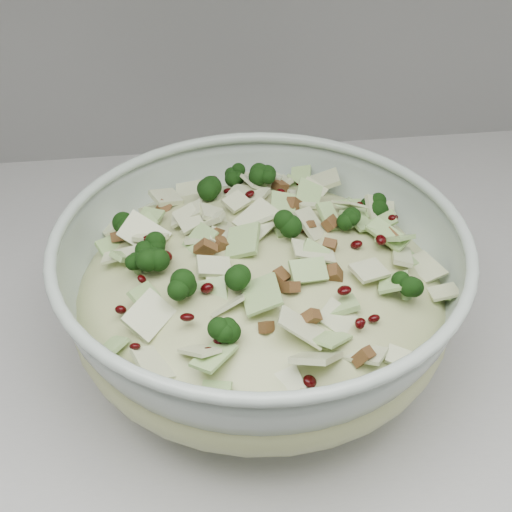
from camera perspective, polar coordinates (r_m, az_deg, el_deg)
The scene contains 2 objects.
mixing_bowl at distance 0.60m, azimuth 0.37°, elevation -3.21°, with size 0.35×0.35×0.14m.
salad at distance 0.59m, azimuth 0.38°, elevation -1.61°, with size 0.39×0.39×0.14m.
Camera 1 is at (0.15, 1.16, 1.37)m, focal length 50.00 mm.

